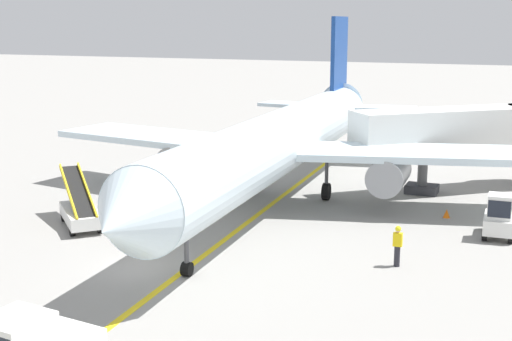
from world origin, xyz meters
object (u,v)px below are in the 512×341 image
belt_loader_forward_hold (80,211)px  airliner (281,141)px  ground_crew_marshaller (397,245)px  safety_cone_nose_right (263,178)px  baggage_tug_near_wing (499,218)px  ground_crew_wing_walker (160,206)px  safety_cone_nose_left (447,213)px  jet_bridge (472,130)px  safety_cone_wingtip_left (108,184)px

belt_loader_forward_hold → airliner: bearing=47.6°
ground_crew_marshaller → safety_cone_nose_right: bearing=131.8°
baggage_tug_near_wing → ground_crew_wing_walker: 15.96m
belt_loader_forward_hold → ground_crew_marshaller: (15.30, 0.27, 0.13)m
airliner → ground_crew_wing_walker: bearing=-122.5°
ground_crew_marshaller → safety_cone_nose_left: (0.83, 8.20, -0.69)m
jet_bridge → baggage_tug_near_wing: size_ratio=4.62×
belt_loader_forward_hold → safety_cone_wingtip_left: size_ratio=10.15×
safety_cone_nose_left → safety_cone_nose_right: bearing=161.5°
jet_bridge → safety_cone_nose_right: 12.76m
safety_cone_nose_left → safety_cone_wingtip_left: size_ratio=1.00×
jet_bridge → ground_crew_wing_walker: (-13.08, -13.48, -2.63)m
ground_crew_marshaller → ground_crew_wing_walker: size_ratio=1.00×
belt_loader_forward_hold → safety_cone_nose_right: (4.46, 12.38, -0.56)m
baggage_tug_near_wing → safety_cone_nose_left: baggage_tug_near_wing is taller
ground_crew_marshaller → safety_cone_nose_right: ground_crew_marshaller is taller
airliner → jet_bridge: 11.68m
airliner → ground_crew_marshaller: airliner is taller
belt_loader_forward_hold → safety_cone_nose_right: size_ratio=10.15×
ground_crew_wing_walker → safety_cone_nose_left: size_ratio=3.86×
baggage_tug_near_wing → safety_cone_wingtip_left: (-22.32, 1.49, -0.71)m
ground_crew_marshaller → ground_crew_wing_walker: 12.04m
ground_crew_wing_walker → safety_cone_wingtip_left: (-6.90, 5.60, -0.69)m
ground_crew_wing_walker → safety_cone_nose_right: (1.11, 10.56, -0.69)m
ground_crew_marshaller → ground_crew_wing_walker: bearing=172.6°
belt_loader_forward_hold → safety_cone_nose_left: belt_loader_forward_hold is taller
belt_loader_forward_hold → safety_cone_wingtip_left: (-3.54, 7.42, -0.56)m
safety_cone_nose_right → baggage_tug_near_wing: bearing=-24.2°
airliner → ground_crew_wing_walker: airliner is taller
belt_loader_forward_hold → ground_crew_marshaller: belt_loader_forward_hold is taller
safety_cone_nose_right → safety_cone_wingtip_left: size_ratio=1.00×
jet_bridge → baggage_tug_near_wing: jet_bridge is taller
airliner → safety_cone_nose_right: size_ratio=80.28×
safety_cone_nose_left → airliner: bearing=-177.1°
jet_bridge → belt_loader_forward_hold: 22.62m
ground_crew_marshaller → safety_cone_nose_left: ground_crew_marshaller is taller
safety_cone_nose_left → safety_cone_nose_right: 12.30m
belt_loader_forward_hold → ground_crew_marshaller: bearing=1.0°
baggage_tug_near_wing → belt_loader_forward_hold: 19.69m
baggage_tug_near_wing → safety_cone_nose_right: baggage_tug_near_wing is taller
safety_cone_nose_left → ground_crew_wing_walker: bearing=-152.5°
airliner → safety_cone_nose_left: bearing=2.9°
baggage_tug_near_wing → airliner: bearing=169.7°
baggage_tug_near_wing → belt_loader_forward_hold: (-18.78, -5.93, -0.15)m
ground_crew_wing_walker → safety_cone_wingtip_left: 8.91m
airliner → jet_bridge: (9.13, 7.29, 0.12)m
ground_crew_marshaller → ground_crew_wing_walker: same height
jet_bridge → belt_loader_forward_hold: (-16.44, -15.30, -2.77)m
safety_cone_wingtip_left → belt_loader_forward_hold: bearing=-64.5°
jet_bridge → belt_loader_forward_hold: size_ratio=2.53×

